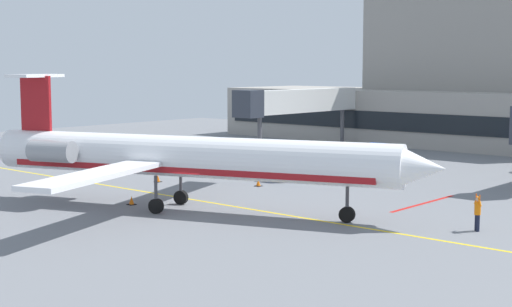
% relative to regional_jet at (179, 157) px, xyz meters
% --- Properties ---
extents(ground, '(120.00, 120.00, 0.11)m').
position_rel_regional_jet_xyz_m(ground, '(0.90, 0.17, -3.32)').
color(ground, slate).
extents(terminal_building, '(69.31, 15.16, 19.40)m').
position_rel_regional_jet_xyz_m(terminal_building, '(-0.48, 48.36, 3.59)').
color(terminal_building, gray).
rests_on(terminal_building, ground).
extents(jet_bridge_west, '(2.40, 18.29, 6.50)m').
position_rel_regional_jet_xyz_m(jet_bridge_west, '(-14.90, 30.31, 1.84)').
color(jet_bridge_west, silver).
rests_on(jet_bridge_west, ground).
extents(regional_jet, '(30.20, 23.34, 8.24)m').
position_rel_regional_jet_xyz_m(regional_jet, '(0.00, 0.00, 0.00)').
color(regional_jet, white).
rests_on(regional_jet, ground).
extents(baggage_tug, '(2.08, 3.61, 2.11)m').
position_rel_regional_jet_xyz_m(baggage_tug, '(-1.60, 23.98, -2.32)').
color(baggage_tug, '#1E4CB2').
rests_on(baggage_tug, ground).
extents(pushback_tractor, '(2.07, 3.16, 2.25)m').
position_rel_regional_jet_xyz_m(pushback_tractor, '(-3.07, 14.08, -2.27)').
color(pushback_tractor, '#1E4CB2').
rests_on(pushback_tractor, ground).
extents(marshaller, '(0.69, 0.60, 2.00)m').
position_rel_regional_jet_xyz_m(marshaller, '(16.44, 6.27, -2.25)').
color(marshaller, '#191E33').
rests_on(marshaller, ground).
extents(safety_cone_alpha, '(0.47, 0.47, 0.55)m').
position_rel_regional_jet_xyz_m(safety_cone_alpha, '(-9.51, 6.59, -3.03)').
color(safety_cone_alpha, orange).
rests_on(safety_cone_alpha, ground).
extents(safety_cone_bravo, '(0.47, 0.47, 0.55)m').
position_rel_regional_jet_xyz_m(safety_cone_bravo, '(-3.54, -0.89, -3.03)').
color(safety_cone_bravo, orange).
rests_on(safety_cone_bravo, ground).
extents(safety_cone_charlie, '(0.47, 0.47, 0.55)m').
position_rel_regional_jet_xyz_m(safety_cone_charlie, '(-2.41, 10.08, -3.03)').
color(safety_cone_charlie, orange).
rests_on(safety_cone_charlie, ground).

